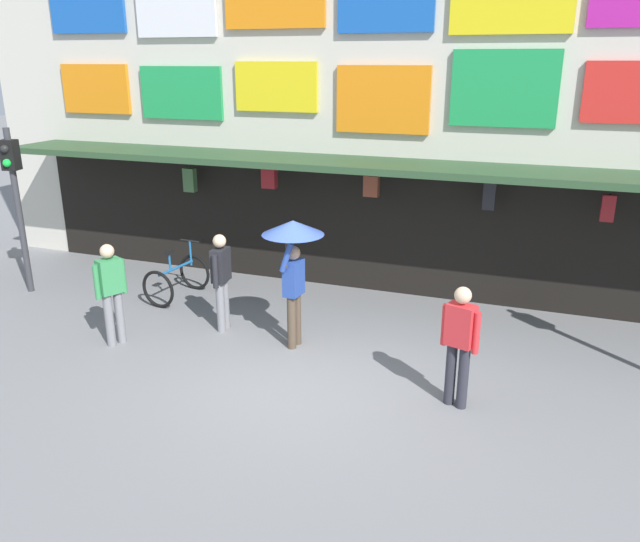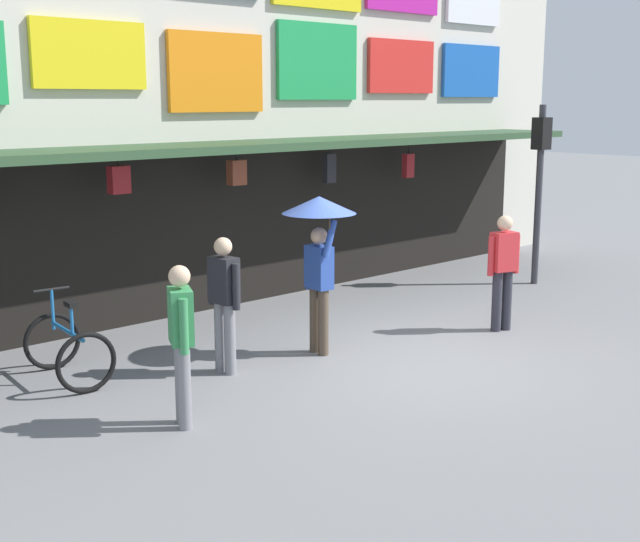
% 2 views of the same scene
% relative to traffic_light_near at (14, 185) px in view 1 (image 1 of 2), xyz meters
% --- Properties ---
extents(ground_plane, '(80.00, 80.00, 0.00)m').
position_rel_traffic_light_near_xyz_m(ground_plane, '(6.48, -1.54, -2.14)').
color(ground_plane, slate).
extents(shopfront, '(18.00, 2.60, 8.00)m').
position_rel_traffic_light_near_xyz_m(shopfront, '(6.48, 3.03, 1.82)').
color(shopfront, beige).
rests_on(shopfront, ground).
extents(traffic_light_near, '(0.33, 0.35, 3.20)m').
position_rel_traffic_light_near_xyz_m(traffic_light_near, '(0.00, 0.00, 0.00)').
color(traffic_light_near, '#38383D').
rests_on(traffic_light_near, ground).
extents(bicycle_parked, '(0.84, 1.23, 1.05)m').
position_rel_traffic_light_near_xyz_m(bicycle_parked, '(2.97, 0.69, -1.75)').
color(bicycle_parked, black).
rests_on(bicycle_parked, ground).
extents(pedestrian_in_black, '(0.36, 0.49, 1.68)m').
position_rel_traffic_light_near_xyz_m(pedestrian_in_black, '(3.16, -1.44, -1.19)').
color(pedestrian_in_black, gray).
rests_on(pedestrian_in_black, ground).
extents(pedestrian_with_umbrella, '(0.96, 0.96, 2.08)m').
position_rel_traffic_light_near_xyz_m(pedestrian_with_umbrella, '(5.91, -0.52, -0.50)').
color(pedestrian_with_umbrella, brown).
rests_on(pedestrian_with_umbrella, ground).
extents(pedestrian_in_blue, '(0.51, 0.32, 1.68)m').
position_rel_traffic_light_near_xyz_m(pedestrian_in_blue, '(8.62, -1.47, -1.19)').
color(pedestrian_in_blue, '#2D2D38').
rests_on(pedestrian_in_blue, ground).
extents(pedestrian_in_green, '(0.24, 0.53, 1.68)m').
position_rel_traffic_light_near_xyz_m(pedestrian_in_green, '(4.52, -0.33, -1.19)').
color(pedestrian_in_green, gray).
rests_on(pedestrian_in_green, ground).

